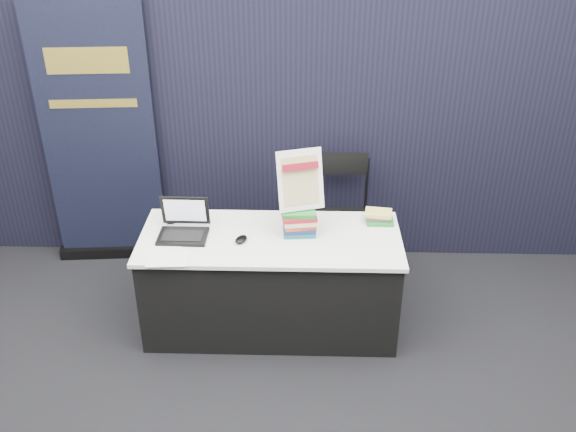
# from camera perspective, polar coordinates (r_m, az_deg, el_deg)

# --- Properties ---
(floor) EXTENTS (8.00, 8.00, 0.00)m
(floor) POSITION_cam_1_polar(r_m,az_deg,el_deg) (4.42, -1.83, -13.94)
(floor) COLOR black
(floor) RESTS_ON ground
(drape_partition) EXTENTS (6.00, 0.08, 2.40)m
(drape_partition) POSITION_cam_1_polar(r_m,az_deg,el_deg) (5.16, -1.04, 8.51)
(drape_partition) COLOR black
(drape_partition) RESTS_ON floor
(display_table) EXTENTS (1.80, 0.75, 0.75)m
(display_table) POSITION_cam_1_polar(r_m,az_deg,el_deg) (4.61, -1.52, -5.83)
(display_table) COLOR black
(display_table) RESTS_ON floor
(laptop) EXTENTS (0.34, 0.27, 0.25)m
(laptop) POSITION_cam_1_polar(r_m,az_deg,el_deg) (4.46, -9.28, -0.96)
(laptop) COLOR black
(laptop) RESTS_ON display_table
(mouse) EXTENTS (0.11, 0.13, 0.04)m
(mouse) POSITION_cam_1_polar(r_m,az_deg,el_deg) (4.35, -4.18, -2.08)
(mouse) COLOR black
(mouse) RESTS_ON display_table
(brochure_left) EXTENTS (0.32, 0.26, 0.00)m
(brochure_left) POSITION_cam_1_polar(r_m,az_deg,el_deg) (4.35, -11.55, -2.99)
(brochure_left) COLOR white
(brochure_left) RESTS_ON display_table
(brochure_mid) EXTENTS (0.27, 0.20, 0.00)m
(brochure_mid) POSITION_cam_1_polar(r_m,az_deg,el_deg) (4.24, -10.68, -3.78)
(brochure_mid) COLOR white
(brochure_mid) RESTS_ON display_table
(brochure_right) EXTENTS (0.34, 0.28, 0.00)m
(brochure_right) POSITION_cam_1_polar(r_m,az_deg,el_deg) (4.46, -7.82, -1.75)
(brochure_right) COLOR silver
(brochure_right) RESTS_ON display_table
(pen_cup) EXTENTS (0.08, 0.08, 0.10)m
(pen_cup) POSITION_cam_1_polar(r_m,az_deg,el_deg) (4.64, -10.42, -0.00)
(pen_cup) COLOR black
(pen_cup) RESTS_ON display_table
(book_stack_tall) EXTENTS (0.24, 0.19, 0.18)m
(book_stack_tall) POSITION_cam_1_polar(r_m,az_deg,el_deg) (4.41, 1.07, -0.46)
(book_stack_tall) COLOR #1A5462
(book_stack_tall) RESTS_ON display_table
(book_stack_short) EXTENTS (0.19, 0.15, 0.08)m
(book_stack_short) POSITION_cam_1_polar(r_m,az_deg,el_deg) (4.61, 8.11, -0.08)
(book_stack_short) COLOR #1F7627
(book_stack_short) RESTS_ON display_table
(info_sign) EXTENTS (0.33, 0.21, 0.43)m
(info_sign) POSITION_cam_1_polar(r_m,az_deg,el_deg) (4.30, 1.11, 3.14)
(info_sign) COLOR black
(info_sign) RESTS_ON book_stack_tall
(pullup_banner) EXTENTS (0.94, 0.18, 2.21)m
(pullup_banner) POSITION_cam_1_polar(r_m,az_deg,el_deg) (5.35, -16.25, 5.56)
(pullup_banner) COLOR black
(pullup_banner) RESTS_ON floor
(stacking_chair) EXTENTS (0.47, 0.48, 1.02)m
(stacking_chair) POSITION_cam_1_polar(r_m,az_deg,el_deg) (5.06, 4.57, 0.07)
(stacking_chair) COLOR black
(stacking_chair) RESTS_ON floor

